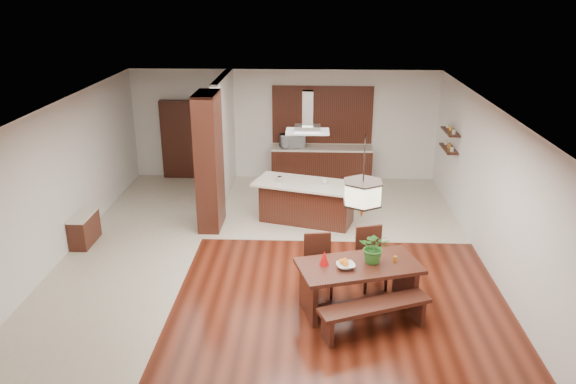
{
  "coord_description": "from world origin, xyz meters",
  "views": [
    {
      "loc": [
        0.73,
        -9.91,
        4.94
      ],
      "look_at": [
        0.3,
        0.0,
        1.25
      ],
      "focal_mm": 35.0,
      "sensor_mm": 36.0,
      "label": 1
    }
  ],
  "objects_px": {
    "dining_chair_left": "(319,266)",
    "dining_chair_right": "(372,259)",
    "pendant_lantern": "(363,177)",
    "microwave": "(292,141)",
    "kitchen_island": "(307,202)",
    "range_hood": "(308,112)",
    "dining_bench": "(374,318)",
    "fruit_bowl": "(346,266)",
    "hallway_console": "(84,229)",
    "dining_table": "(359,276)",
    "island_cup": "(325,182)",
    "foliage_plant": "(374,247)"
  },
  "relations": [
    {
      "from": "range_hood",
      "to": "fruit_bowl",
      "type": "bearing_deg",
      "value": -79.85
    },
    {
      "from": "dining_chair_right",
      "to": "foliage_plant",
      "type": "height_order",
      "value": "foliage_plant"
    },
    {
      "from": "pendant_lantern",
      "to": "microwave",
      "type": "height_order",
      "value": "pendant_lantern"
    },
    {
      "from": "dining_chair_right",
      "to": "island_cup",
      "type": "bearing_deg",
      "value": 89.53
    },
    {
      "from": "dining_chair_right",
      "to": "dining_chair_left",
      "type": "bearing_deg",
      "value": -179.58
    },
    {
      "from": "dining_chair_right",
      "to": "dining_bench",
      "type": "bearing_deg",
      "value": -110.13
    },
    {
      "from": "pendant_lantern",
      "to": "range_hood",
      "type": "xyz_separation_m",
      "value": [
        -0.87,
        3.48,
        0.22
      ]
    },
    {
      "from": "dining_chair_left",
      "to": "fruit_bowl",
      "type": "height_order",
      "value": "dining_chair_left"
    },
    {
      "from": "dining_chair_right",
      "to": "range_hood",
      "type": "relative_size",
      "value": 1.18
    },
    {
      "from": "dining_chair_right",
      "to": "pendant_lantern",
      "type": "relative_size",
      "value": 0.81
    },
    {
      "from": "fruit_bowl",
      "to": "hallway_console",
      "type": "bearing_deg",
      "value": 155.52
    },
    {
      "from": "dining_table",
      "to": "microwave",
      "type": "relative_size",
      "value": 3.52
    },
    {
      "from": "dining_chair_left",
      "to": "kitchen_island",
      "type": "bearing_deg",
      "value": 86.09
    },
    {
      "from": "island_cup",
      "to": "dining_chair_left",
      "type": "bearing_deg",
      "value": -92.78
    },
    {
      "from": "dining_chair_left",
      "to": "dining_chair_right",
      "type": "height_order",
      "value": "dining_chair_right"
    },
    {
      "from": "dining_chair_left",
      "to": "microwave",
      "type": "relative_size",
      "value": 1.74
    },
    {
      "from": "foliage_plant",
      "to": "hallway_console",
      "type": "bearing_deg",
      "value": 159.23
    },
    {
      "from": "hallway_console",
      "to": "dining_bench",
      "type": "height_order",
      "value": "hallway_console"
    },
    {
      "from": "fruit_bowl",
      "to": "range_hood",
      "type": "distance_m",
      "value": 4.02
    },
    {
      "from": "foliage_plant",
      "to": "range_hood",
      "type": "relative_size",
      "value": 0.58
    },
    {
      "from": "island_cup",
      "to": "hallway_console",
      "type": "bearing_deg",
      "value": -166.11
    },
    {
      "from": "kitchen_island",
      "to": "dining_bench",
      "type": "bearing_deg",
      "value": -59.15
    },
    {
      "from": "range_hood",
      "to": "microwave",
      "type": "distance_m",
      "value": 3.03
    },
    {
      "from": "dining_chair_left",
      "to": "range_hood",
      "type": "xyz_separation_m",
      "value": [
        -0.24,
        3.06,
        1.95
      ]
    },
    {
      "from": "dining_chair_right",
      "to": "pendant_lantern",
      "type": "distance_m",
      "value": 1.87
    },
    {
      "from": "kitchen_island",
      "to": "dining_chair_right",
      "type": "bearing_deg",
      "value": -51.06
    },
    {
      "from": "dining_bench",
      "to": "pendant_lantern",
      "type": "relative_size",
      "value": 1.33
    },
    {
      "from": "hallway_console",
      "to": "dining_chair_right",
      "type": "xyz_separation_m",
      "value": [
        5.61,
        -1.49,
        0.22
      ]
    },
    {
      "from": "hallway_console",
      "to": "dining_bench",
      "type": "relative_size",
      "value": 0.51
    },
    {
      "from": "pendant_lantern",
      "to": "kitchen_island",
      "type": "bearing_deg",
      "value": 104.0
    },
    {
      "from": "dining_bench",
      "to": "dining_chair_right",
      "type": "xyz_separation_m",
      "value": [
        0.09,
        1.35,
        0.29
      ]
    },
    {
      "from": "pendant_lantern",
      "to": "microwave",
      "type": "distance_m",
      "value": 6.4
    },
    {
      "from": "range_hood",
      "to": "island_cup",
      "type": "distance_m",
      "value": 1.54
    },
    {
      "from": "kitchen_island",
      "to": "island_cup",
      "type": "xyz_separation_m",
      "value": [
        0.39,
        -0.09,
        0.5
      ]
    },
    {
      "from": "kitchen_island",
      "to": "foliage_plant",
      "type": "bearing_deg",
      "value": -55.62
    },
    {
      "from": "dining_table",
      "to": "pendant_lantern",
      "type": "bearing_deg",
      "value": 0.0
    },
    {
      "from": "dining_bench",
      "to": "range_hood",
      "type": "height_order",
      "value": "range_hood"
    },
    {
      "from": "range_hood",
      "to": "foliage_plant",
      "type": "bearing_deg",
      "value": -72.04
    },
    {
      "from": "pendant_lantern",
      "to": "microwave",
      "type": "xyz_separation_m",
      "value": [
        -1.28,
        6.16,
        -1.13
      ]
    },
    {
      "from": "dining_chair_right",
      "to": "microwave",
      "type": "xyz_separation_m",
      "value": [
        -1.57,
        5.47,
        0.58
      ]
    },
    {
      "from": "foliage_plant",
      "to": "fruit_bowl",
      "type": "distance_m",
      "value": 0.55
    },
    {
      "from": "dining_bench",
      "to": "kitchen_island",
      "type": "distance_m",
      "value": 4.27
    },
    {
      "from": "dining_bench",
      "to": "dining_chair_left",
      "type": "relative_size",
      "value": 1.68
    },
    {
      "from": "fruit_bowl",
      "to": "dining_bench",
      "type": "bearing_deg",
      "value": -51.5
    },
    {
      "from": "hallway_console",
      "to": "foliage_plant",
      "type": "distance_m",
      "value": 5.98
    },
    {
      "from": "hallway_console",
      "to": "range_hood",
      "type": "height_order",
      "value": "range_hood"
    },
    {
      "from": "kitchen_island",
      "to": "dining_table",
      "type": "bearing_deg",
      "value": -59.6
    },
    {
      "from": "dining_bench",
      "to": "foliage_plant",
      "type": "relative_size",
      "value": 3.32
    },
    {
      "from": "hallway_console",
      "to": "microwave",
      "type": "xyz_separation_m",
      "value": [
        4.04,
        3.97,
        0.8
      ]
    },
    {
      "from": "pendant_lantern",
      "to": "fruit_bowl",
      "type": "xyz_separation_m",
      "value": [
        -0.22,
        -0.13,
        -1.42
      ]
    }
  ]
}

